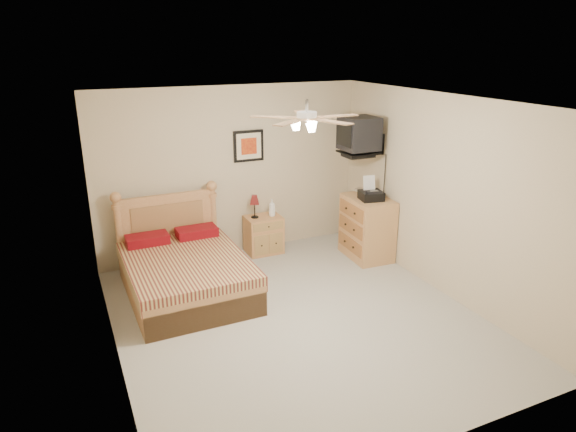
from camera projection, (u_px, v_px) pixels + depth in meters
name	position (u px, v px, depth m)	size (l,w,h in m)	color
floor	(297.00, 318.00, 6.02)	(4.50, 4.50, 0.00)	#A39F93
ceiling	(298.00, 101.00, 5.20)	(4.00, 4.50, 0.04)	white
wall_back	(231.00, 172.00, 7.55)	(4.00, 0.04, 2.50)	#C7B593
wall_front	(432.00, 311.00, 3.67)	(4.00, 0.04, 2.50)	#C7B593
wall_left	(106.00, 247.00, 4.82)	(0.04, 4.50, 2.50)	#C7B593
wall_right	(442.00, 196.00, 6.40)	(0.04, 4.50, 2.50)	#C7B593
bed	(185.00, 251.00, 6.39)	(1.42, 1.86, 1.21)	#B27545
nightstand	(264.00, 235.00, 7.80)	(0.53, 0.40, 0.57)	tan
table_lamp	(255.00, 206.00, 7.62)	(0.19, 0.19, 0.35)	#5D1212
lotion_bottle	(272.00, 208.00, 7.71)	(0.10, 0.10, 0.26)	white
framed_picture	(249.00, 146.00, 7.51)	(0.46, 0.04, 0.46)	black
dresser	(367.00, 228.00, 7.59)	(0.54, 0.78, 0.92)	tan
fax_machine	(371.00, 189.00, 7.30)	(0.31, 0.33, 0.33)	black
magazine_lower	(360.00, 192.00, 7.66)	(0.22, 0.30, 0.03)	beige
magazine_upper	(361.00, 191.00, 7.67)	(0.19, 0.26, 0.02)	gray
wall_tv	(368.00, 135.00, 7.27)	(0.56, 0.46, 0.58)	black
ceiling_fan	(307.00, 118.00, 5.08)	(1.14, 1.14, 0.28)	white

